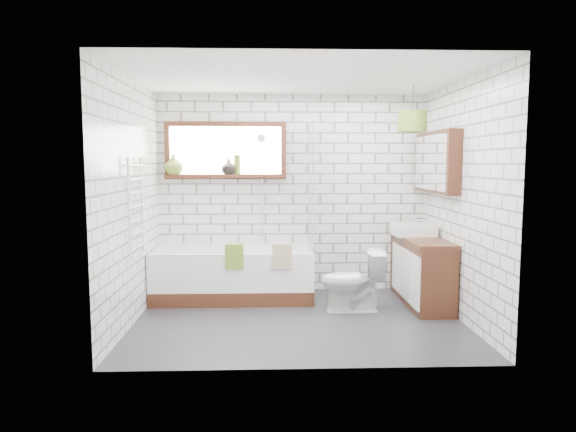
{
  "coord_description": "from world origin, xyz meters",
  "views": [
    {
      "loc": [
        -0.29,
        -5.26,
        1.65
      ],
      "look_at": [
        -0.1,
        0.25,
        1.07
      ],
      "focal_mm": 32.0,
      "sensor_mm": 36.0,
      "label": 1
    }
  ],
  "objects_px": {
    "toilet": "(353,281)",
    "pendant": "(412,122)",
    "vanity": "(421,270)",
    "bathtub": "(234,273)",
    "basin": "(413,230)"
  },
  "relations": [
    {
      "from": "bathtub",
      "to": "pendant",
      "type": "distance_m",
      "value": 2.74
    },
    {
      "from": "vanity",
      "to": "basin",
      "type": "xyz_separation_m",
      "value": [
        -0.06,
        0.16,
        0.46
      ]
    },
    {
      "from": "vanity",
      "to": "pendant",
      "type": "relative_size",
      "value": 4.38
    },
    {
      "from": "bathtub",
      "to": "vanity",
      "type": "distance_m",
      "value": 2.24
    },
    {
      "from": "bathtub",
      "to": "toilet",
      "type": "relative_size",
      "value": 2.76
    },
    {
      "from": "basin",
      "to": "toilet",
      "type": "xyz_separation_m",
      "value": [
        -0.8,
        -0.47,
        -0.5
      ]
    },
    {
      "from": "vanity",
      "to": "toilet",
      "type": "height_order",
      "value": "vanity"
    },
    {
      "from": "toilet",
      "to": "pendant",
      "type": "height_order",
      "value": "pendant"
    },
    {
      "from": "bathtub",
      "to": "toilet",
      "type": "xyz_separation_m",
      "value": [
        1.36,
        -0.59,
        0.04
      ]
    },
    {
      "from": "vanity",
      "to": "toilet",
      "type": "relative_size",
      "value": 1.98
    },
    {
      "from": "toilet",
      "to": "pendant",
      "type": "xyz_separation_m",
      "value": [
        0.66,
        0.13,
        1.76
      ]
    },
    {
      "from": "bathtub",
      "to": "vanity",
      "type": "xyz_separation_m",
      "value": [
        2.22,
        -0.27,
        0.08
      ]
    },
    {
      "from": "bathtub",
      "to": "toilet",
      "type": "distance_m",
      "value": 1.48
    },
    {
      "from": "bathtub",
      "to": "vanity",
      "type": "bearing_deg",
      "value": -6.99
    },
    {
      "from": "pendant",
      "to": "bathtub",
      "type": "bearing_deg",
      "value": 167.25
    }
  ]
}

